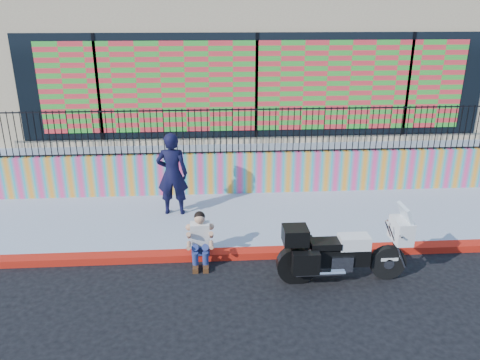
{
  "coord_description": "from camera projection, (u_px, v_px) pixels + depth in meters",
  "views": [
    {
      "loc": [
        -1.3,
        -8.51,
        4.85
      ],
      "look_at": [
        -0.64,
        1.2,
        1.25
      ],
      "focal_mm": 35.0,
      "sensor_mm": 36.0,
      "label": 1
    }
  ],
  "objects": [
    {
      "name": "ground",
      "position": [
        275.0,
        256.0,
        9.72
      ],
      "size": [
        90.0,
        90.0,
        0.0
      ],
      "primitive_type": "plane",
      "color": "black",
      "rests_on": "ground"
    },
    {
      "name": "red_curb",
      "position": [
        275.0,
        252.0,
        9.7
      ],
      "size": [
        16.0,
        0.3,
        0.15
      ],
      "primitive_type": "cube",
      "color": "#A91F0C",
      "rests_on": "ground"
    },
    {
      "name": "sidewalk",
      "position": [
        265.0,
        219.0,
        11.24
      ],
      "size": [
        16.0,
        3.0,
        0.15
      ],
      "primitive_type": "cube",
      "color": "#8C95A8",
      "rests_on": "ground"
    },
    {
      "name": "mural_wall",
      "position": [
        259.0,
        172.0,
        12.52
      ],
      "size": [
        16.0,
        0.2,
        1.1
      ],
      "primitive_type": "cube",
      "color": "#F03F81",
      "rests_on": "sidewalk"
    },
    {
      "name": "metal_fence",
      "position": [
        259.0,
        131.0,
        12.12
      ],
      "size": [
        15.8,
        0.04,
        1.2
      ],
      "primitive_type": null,
      "color": "black",
      "rests_on": "mural_wall"
    },
    {
      "name": "elevated_platform",
      "position": [
        244.0,
        129.0,
        17.32
      ],
      "size": [
        16.0,
        10.0,
        1.25
      ],
      "primitive_type": "cube",
      "color": "#8C95A8",
      "rests_on": "ground"
    },
    {
      "name": "storefront_building",
      "position": [
        245.0,
        57.0,
        16.21
      ],
      "size": [
        14.0,
        8.06,
        4.0
      ],
      "color": "tan",
      "rests_on": "elevated_platform"
    },
    {
      "name": "police_motorcycle",
      "position": [
        341.0,
        250.0,
        8.65
      ],
      "size": [
        2.41,
        0.8,
        1.5
      ],
      "color": "black",
      "rests_on": "ground"
    },
    {
      "name": "police_officer",
      "position": [
        172.0,
        174.0,
        11.05
      ],
      "size": [
        0.76,
        0.52,
        2.01
      ],
      "primitive_type": "imported",
      "rotation": [
        0.0,
        0.0,
        3.09
      ],
      "color": "black",
      "rests_on": "sidewalk"
    },
    {
      "name": "seated_man",
      "position": [
        200.0,
        244.0,
        9.26
      ],
      "size": [
        0.54,
        0.71,
        1.06
      ],
      "color": "navy",
      "rests_on": "ground"
    }
  ]
}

